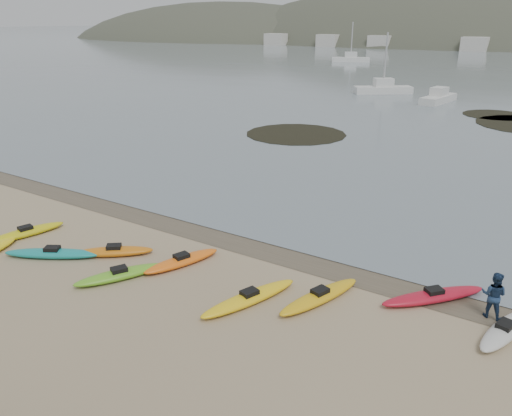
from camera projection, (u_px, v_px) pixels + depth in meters
The scene contains 5 objects.
ground at pixel (256, 241), 21.14m from camera, with size 600.00×600.00×0.00m, color tan.
wet_sand at pixel (252, 243), 20.90m from camera, with size 60.00×60.00×0.00m, color brown.
kayaks at pixel (182, 272), 18.18m from camera, with size 19.94×10.00×0.34m.
person_east at pixel (494, 295), 15.50m from camera, with size 0.75×0.59×1.55m, color navy.
kelp_mats at pixel (450, 126), 43.80m from camera, with size 24.65×25.25×0.04m.
Camera 1 is at (10.45, -16.18, 8.81)m, focal length 35.00 mm.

